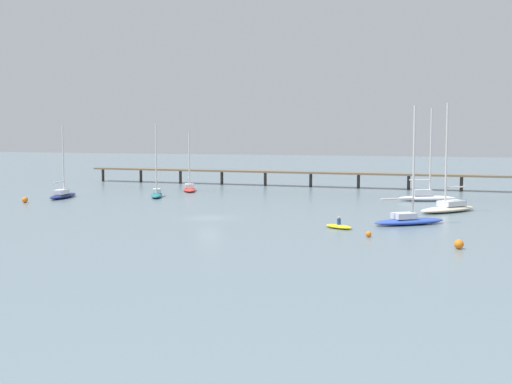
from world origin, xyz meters
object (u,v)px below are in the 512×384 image
(sailboat_white, at_px, (426,195))
(sailboat_teal, at_px, (157,192))
(sailboat_blue, at_px, (408,218))
(dinghy_yellow, at_px, (339,226))
(sailboat_navy, at_px, (63,194))
(mooring_buoy_mid, at_px, (369,234))
(sailboat_red, at_px, (189,188))
(pier, at_px, (415,170))
(mooring_buoy_outer, at_px, (25,200))
(mooring_buoy_near, at_px, (459,244))
(sailboat_cream, at_px, (448,206))

(sailboat_white, distance_m, sailboat_teal, 36.91)
(sailboat_blue, height_order, dinghy_yellow, sailboat_blue)
(sailboat_navy, relative_size, mooring_buoy_mid, 19.67)
(sailboat_blue, distance_m, sailboat_red, 45.75)
(sailboat_red, relative_size, mooring_buoy_mid, 17.73)
(pier, xyz_separation_m, mooring_buoy_outer, (-45.78, -36.63, -2.83))
(sailboat_blue, xyz_separation_m, mooring_buoy_near, (5.20, -12.91, -0.26))
(sailboat_red, height_order, mooring_buoy_outer, sailboat_red)
(sailboat_teal, distance_m, mooring_buoy_outer, 17.65)
(sailboat_navy, distance_m, sailboat_red, 19.80)
(pier, relative_size, dinghy_yellow, 24.85)
(mooring_buoy_mid, bearing_deg, sailboat_red, 132.38)
(mooring_buoy_outer, distance_m, mooring_buoy_near, 57.36)
(mooring_buoy_outer, bearing_deg, mooring_buoy_near, -18.47)
(sailboat_cream, xyz_separation_m, mooring_buoy_near, (2.03, -25.19, -0.29))
(sailboat_navy, bearing_deg, mooring_buoy_near, -25.15)
(dinghy_yellow, xyz_separation_m, mooring_buoy_outer, (-43.25, 9.96, 0.18))
(sailboat_blue, distance_m, mooring_buoy_outer, 49.49)
(mooring_buoy_mid, bearing_deg, pier, 91.13)
(sailboat_blue, relative_size, mooring_buoy_near, 15.55)
(sailboat_teal, height_order, sailboat_cream, sailboat_cream)
(mooring_buoy_near, bearing_deg, mooring_buoy_outer, 161.53)
(sailboat_red, xyz_separation_m, mooring_buoy_near, (41.45, -40.81, -0.20))
(sailboat_blue, relative_size, mooring_buoy_outer, 15.14)
(sailboat_navy, relative_size, mooring_buoy_outer, 13.07)
(pier, distance_m, mooring_buoy_near, 55.54)
(sailboat_white, height_order, sailboat_cream, sailboat_cream)
(pier, height_order, mooring_buoy_near, pier)
(sailboat_white, bearing_deg, mooring_buoy_outer, -158.91)
(sailboat_teal, bearing_deg, sailboat_cream, -7.61)
(dinghy_yellow, xyz_separation_m, mooring_buoy_near, (11.15, -8.21, 0.17))
(pier, xyz_separation_m, sailboat_navy, (-44.91, -29.66, -2.62))
(pier, distance_m, sailboat_teal, 41.18)
(mooring_buoy_near, bearing_deg, mooring_buoy_mid, 153.87)
(sailboat_blue, bearing_deg, dinghy_yellow, -141.71)
(sailboat_teal, relative_size, dinghy_yellow, 3.09)
(mooring_buoy_near, bearing_deg, sailboat_white, 98.38)
(sailboat_cream, relative_size, mooring_buoy_near, 16.51)
(sailboat_cream, bearing_deg, mooring_buoy_mid, -104.59)
(sailboat_teal, xyz_separation_m, mooring_buoy_mid, (34.16, -26.76, -0.41))
(sailboat_white, height_order, dinghy_yellow, sailboat_white)
(sailboat_teal, distance_m, sailboat_red, 10.32)
(sailboat_red, height_order, mooring_buoy_near, sailboat_red)
(pier, height_order, sailboat_red, sailboat_red)
(sailboat_red, height_order, dinghy_yellow, sailboat_red)
(sailboat_navy, height_order, dinghy_yellow, sailboat_navy)
(sailboat_blue, height_order, sailboat_cream, sailboat_cream)
(sailboat_navy, xyz_separation_m, sailboat_teal, (11.76, 5.36, 0.06))
(sailboat_cream, relative_size, dinghy_yellow, 3.72)
(sailboat_blue, xyz_separation_m, sailboat_red, (-36.25, 27.90, -0.07))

